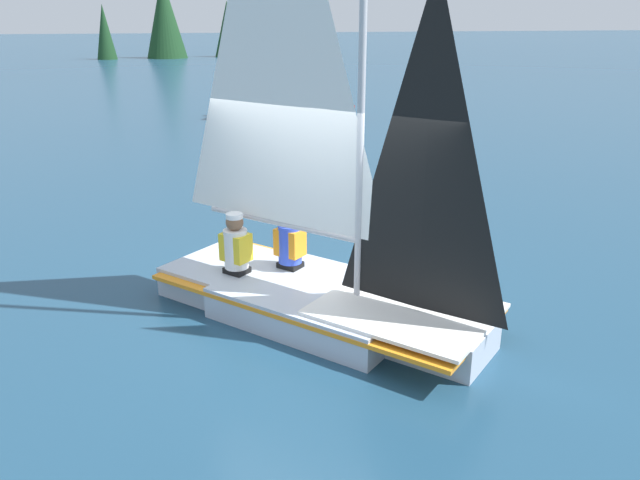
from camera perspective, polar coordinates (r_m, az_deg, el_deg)
name	(u,v)px	position (r m, az deg, el deg)	size (l,w,h in m)	color
ground_plane	(320,316)	(7.66, 0.00, -6.93)	(260.00, 260.00, 0.00)	navy
sailboat_main	(318,251)	(7.34, -0.23, -1.02)	(3.94, 4.11, 5.86)	#B2BCCC
sailor_helm	(290,250)	(7.99, -2.76, -0.92)	(0.42, 0.43, 1.16)	black
sailor_crew	(236,254)	(7.88, -7.67, -1.30)	(0.42, 0.43, 1.16)	black
motorboat_distant	(286,108)	(22.47, -3.15, 11.99)	(5.15, 3.86, 1.11)	maroon
treeline_shore	(213,23)	(57.12, -9.77, 19.01)	(20.32, 3.39, 6.62)	#143319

